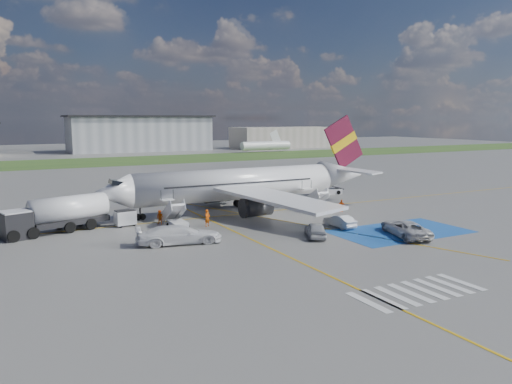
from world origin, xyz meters
TOP-DOWN VIEW (x-y plane):
  - ground at (0.00, 0.00)m, footprint 400.00×400.00m
  - grass_strip at (0.00, 95.00)m, footprint 400.00×30.00m
  - taxiway_line_main at (0.00, 12.00)m, footprint 120.00×0.20m
  - taxiway_line_cross at (-5.00, -10.00)m, footprint 0.20×60.00m
  - taxiway_line_diag at (0.00, 12.00)m, footprint 20.71×56.45m
  - staging_box at (10.00, -4.00)m, footprint 14.00×8.00m
  - crosswalk at (-1.80, -18.00)m, footprint 9.00×4.00m
  - terminal_centre at (20.00, 135.00)m, footprint 48.00×18.00m
  - terminal_east at (75.00, 128.00)m, footprint 40.00×16.00m
  - airliner at (1.51, 14.00)m, footprint 36.81×32.95m
  - airstairs_fwd at (-9.50, 8.70)m, footprint 1.90×5.20m
  - airstairs_aft at (9.00, 8.70)m, footprint 1.90×5.20m
  - fuel_tanker at (-21.04, 12.04)m, footprint 10.82×5.75m
  - gpu_cart at (-14.22, 11.75)m, footprint 2.27×1.64m
  - belt_loader at (18.31, 20.49)m, footprint 5.43×3.10m
  - car_silver_a at (0.96, -2.03)m, footprint 3.51×4.72m
  - car_silver_b at (5.77, 0.48)m, footprint 1.57×4.12m
  - van_white_a at (9.11, -5.61)m, footprint 4.16×6.06m
  - van_white_b at (-11.63, 1.68)m, footprint 6.22×3.50m
  - crew_fwd at (-6.48, 7.45)m, footprint 0.79×0.67m
  - crew_nose at (-10.70, 10.73)m, footprint 0.96×0.98m
  - crew_aft at (11.34, 7.45)m, footprint 0.85×0.93m

SIDE VIEW (x-z plane):
  - ground at x=0.00m, z-range 0.00..0.00m
  - grass_strip at x=0.00m, z-range 0.00..0.01m
  - taxiway_line_main at x=0.00m, z-range 0.00..0.01m
  - taxiway_line_cross at x=-5.00m, z-range 0.00..0.01m
  - taxiway_line_diag at x=0.00m, z-range 0.00..0.01m
  - staging_box at x=10.00m, z-range 0.00..0.01m
  - crosswalk at x=-1.80m, z-range 0.00..0.01m
  - belt_loader at x=18.31m, z-range -0.39..1.17m
  - airstairs_fwd at x=-9.50m, z-range -1.18..2.42m
  - airstairs_aft at x=9.00m, z-range -1.18..2.42m
  - car_silver_b at x=5.77m, z-range 0.00..1.34m
  - car_silver_a at x=0.96m, z-range 0.00..1.49m
  - crew_aft at x=11.34m, z-range 0.00..1.53m
  - gpu_cart at x=-14.22m, z-range -0.09..1.67m
  - crew_nose at x=-10.70m, z-range 0.00..1.59m
  - crew_fwd at x=-6.48m, z-range 0.00..1.85m
  - van_white_a at x=9.11m, z-range 0.00..2.08m
  - van_white_b at x=-11.63m, z-range 0.00..2.30m
  - fuel_tanker at x=-21.04m, z-range -0.28..3.30m
  - airliner at x=1.51m, z-range -2.57..9.35m
  - terminal_east at x=75.00m, z-range 0.00..8.00m
  - terminal_centre at x=20.00m, z-range 0.00..12.00m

